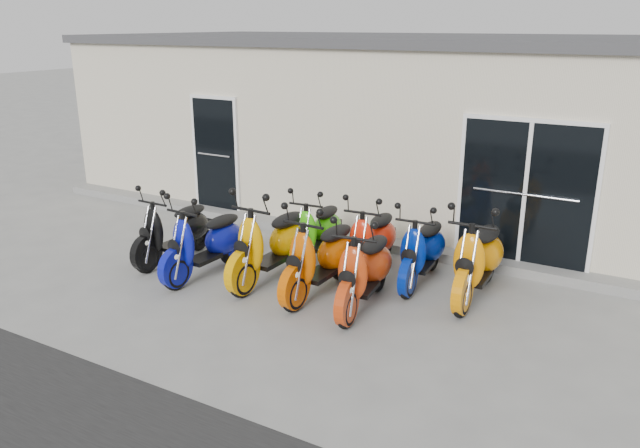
# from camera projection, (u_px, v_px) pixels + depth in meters

# --- Properties ---
(ground) EXTENTS (80.00, 80.00, 0.00)m
(ground) POSITION_uv_depth(u_px,v_px,m) (299.00, 284.00, 9.00)
(ground) COLOR gray
(ground) RESTS_ON ground
(building) EXTENTS (14.00, 6.00, 3.20)m
(building) POSITION_uv_depth(u_px,v_px,m) (431.00, 125.00, 12.81)
(building) COLOR beige
(building) RESTS_ON ground
(roof_cap) EXTENTS (14.20, 6.20, 0.16)m
(roof_cap) POSITION_uv_depth(u_px,v_px,m) (436.00, 40.00, 12.29)
(roof_cap) COLOR #3F3F42
(roof_cap) RESTS_ON building
(front_step) EXTENTS (14.00, 0.40, 0.15)m
(front_step) POSITION_uv_depth(u_px,v_px,m) (361.00, 239.00, 10.65)
(front_step) COLOR gray
(front_step) RESTS_ON ground
(door_left) EXTENTS (1.07, 0.08, 2.22)m
(door_left) POSITION_uv_depth(u_px,v_px,m) (216.00, 151.00, 11.92)
(door_left) COLOR black
(door_left) RESTS_ON front_step
(door_right) EXTENTS (2.02, 0.08, 2.22)m
(door_right) POSITION_uv_depth(u_px,v_px,m) (526.00, 190.00, 9.18)
(door_right) COLOR black
(door_right) RESTS_ON front_step
(scooter_front_black) EXTENTS (0.68, 1.77, 1.30)m
(scooter_front_black) POSITION_uv_depth(u_px,v_px,m) (173.00, 222.00, 9.71)
(scooter_front_black) COLOR black
(scooter_front_black) RESTS_ON ground
(scooter_front_blue) EXTENTS (0.75, 1.85, 1.34)m
(scooter_front_blue) POSITION_uv_depth(u_px,v_px,m) (205.00, 233.00, 9.12)
(scooter_front_blue) COLOR #0A1197
(scooter_front_blue) RESTS_ON ground
(scooter_front_orange_a) EXTENTS (0.79, 2.02, 1.47)m
(scooter_front_orange_a) POSITION_uv_depth(u_px,v_px,m) (271.00, 233.00, 8.92)
(scooter_front_orange_a) COLOR #DD9400
(scooter_front_orange_a) RESTS_ON ground
(scooter_front_orange_b) EXTENTS (0.75, 1.92, 1.40)m
(scooter_front_orange_b) POSITION_uv_depth(u_px,v_px,m) (321.00, 247.00, 8.48)
(scooter_front_orange_b) COLOR #CE5100
(scooter_front_orange_b) RESTS_ON ground
(scooter_front_red) EXTENTS (0.87, 1.91, 1.36)m
(scooter_front_red) POSITION_uv_depth(u_px,v_px,m) (365.00, 259.00, 8.07)
(scooter_front_red) COLOR #BE360E
(scooter_front_red) RESTS_ON ground
(scooter_back_green) EXTENTS (0.78, 1.77, 1.27)m
(scooter_back_green) POSITION_uv_depth(u_px,v_px,m) (317.00, 223.00, 9.70)
(scooter_back_green) COLOR #3BC90D
(scooter_back_green) RESTS_ON ground
(scooter_back_red) EXTENTS (0.76, 1.81, 1.31)m
(scooter_back_red) POSITION_uv_depth(u_px,v_px,m) (372.00, 232.00, 9.22)
(scooter_back_red) COLOR red
(scooter_back_red) RESTS_ON ground
(scooter_back_blue) EXTENTS (0.74, 1.79, 1.30)m
(scooter_back_blue) POSITION_uv_depth(u_px,v_px,m) (423.00, 241.00, 8.86)
(scooter_back_blue) COLOR #011C89
(scooter_back_blue) RESTS_ON ground
(scooter_back_yellow) EXTENTS (0.76, 1.97, 1.45)m
(scooter_back_yellow) POSITION_uv_depth(u_px,v_px,m) (479.00, 248.00, 8.36)
(scooter_back_yellow) COLOR orange
(scooter_back_yellow) RESTS_ON ground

